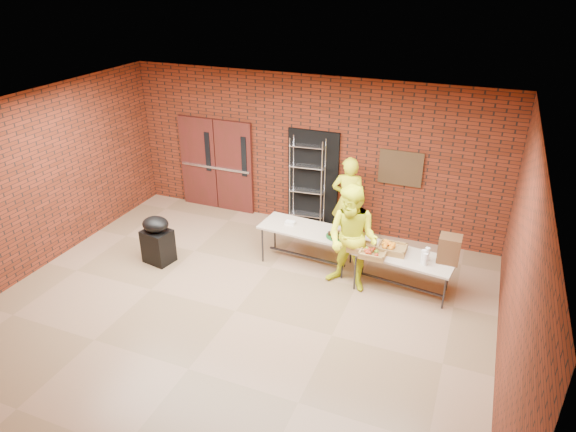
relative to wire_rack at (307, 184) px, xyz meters
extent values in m
cube|color=olive|center=(-0.02, -3.32, -1.00)|extent=(8.00, 7.00, 0.04)
cube|color=silver|center=(-0.02, -3.32, 2.24)|extent=(8.00, 7.00, 0.04)
cube|color=maroon|center=(-0.02, 0.20, 0.62)|extent=(8.00, 0.04, 3.20)
cube|color=maroon|center=(-0.02, -6.84, 0.62)|extent=(8.00, 0.04, 3.20)
cube|color=maroon|center=(-4.04, -3.32, 0.62)|extent=(0.04, 7.00, 3.20)
cube|color=maroon|center=(4.00, -3.32, 0.62)|extent=(0.04, 7.00, 3.20)
cube|color=#4E1616|center=(-2.67, 0.12, 0.07)|extent=(0.88, 0.08, 2.10)
cube|color=#4E1616|center=(-1.77, 0.12, 0.07)|extent=(0.88, 0.08, 2.10)
cube|color=black|center=(-2.39, 0.07, 0.37)|extent=(0.12, 0.02, 0.90)
cube|color=black|center=(-1.49, 0.07, 0.37)|extent=(0.12, 0.02, 0.90)
cube|color=silver|center=(-2.22, 0.06, 0.02)|extent=(1.70, 0.04, 0.05)
cube|color=black|center=(0.08, 0.14, 0.07)|extent=(1.10, 0.06, 2.10)
cube|color=#462E1C|center=(1.88, 0.13, 0.57)|extent=(0.85, 0.04, 0.70)
cube|color=#BAA58E|center=(0.53, -1.43, -0.28)|extent=(1.81, 0.86, 0.04)
cube|color=#2E2E33|center=(0.53, -1.43, -0.87)|extent=(1.56, 0.16, 0.03)
cylinder|color=#2E2E33|center=(-0.26, -1.14, -0.64)|extent=(0.04, 0.04, 0.68)
cylinder|color=#2E2E33|center=(1.31, -1.14, -0.64)|extent=(0.04, 0.04, 0.68)
cylinder|color=#2E2E33|center=(-0.26, -1.72, -0.64)|extent=(0.04, 0.04, 0.68)
cylinder|color=#2E2E33|center=(1.31, -1.72, -0.64)|extent=(0.04, 0.04, 0.68)
cube|color=#BAA58E|center=(2.36, -1.70, -0.31)|extent=(1.76, 0.91, 0.04)
cube|color=#2E2E33|center=(2.36, -1.70, -0.87)|extent=(1.49, 0.23, 0.03)
cylinder|color=#2E2E33|center=(1.61, -1.42, -0.66)|extent=(0.03, 0.03, 0.65)
cylinder|color=#2E2E33|center=(3.11, -1.42, -0.66)|extent=(0.03, 0.03, 0.65)
cylinder|color=#2E2E33|center=(1.61, -1.98, -0.66)|extent=(0.03, 0.03, 0.65)
cylinder|color=#2E2E33|center=(3.11, -1.98, -0.66)|extent=(0.03, 0.03, 0.65)
cube|color=#A98344|center=(1.65, -1.78, -0.26)|extent=(0.45, 0.35, 0.07)
cube|color=#A98344|center=(2.14, -1.64, -0.26)|extent=(0.48, 0.37, 0.07)
cube|color=#A98344|center=(1.88, -1.92, -0.26)|extent=(0.43, 0.34, 0.07)
cylinder|color=#154F1E|center=(1.14, -1.52, -0.25)|extent=(0.42, 0.42, 0.02)
cube|color=white|center=(0.17, -1.39, -0.23)|extent=(0.18, 0.12, 0.06)
cube|color=#51371C|center=(3.07, -1.61, -0.06)|extent=(0.35, 0.31, 0.46)
cylinder|color=white|center=(2.69, -1.84, -0.17)|extent=(0.08, 0.08, 0.25)
cylinder|color=white|center=(2.73, -1.88, -0.18)|extent=(0.07, 0.07, 0.22)
cylinder|color=white|center=(2.74, -1.72, -0.17)|extent=(0.08, 0.08, 0.24)
cube|color=black|center=(-2.09, -2.45, -0.66)|extent=(0.58, 0.51, 0.65)
ellipsoid|color=black|center=(-2.09, -2.45, -0.19)|extent=(0.57, 0.51, 0.28)
imported|color=#F2FE1C|center=(0.99, -0.34, -0.08)|extent=(0.73, 0.54, 1.81)
imported|color=#F2FE1C|center=(1.51, -1.93, -0.03)|extent=(1.05, 0.89, 1.91)
camera|label=1|loc=(3.34, -9.35, 4.13)|focal=32.00mm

